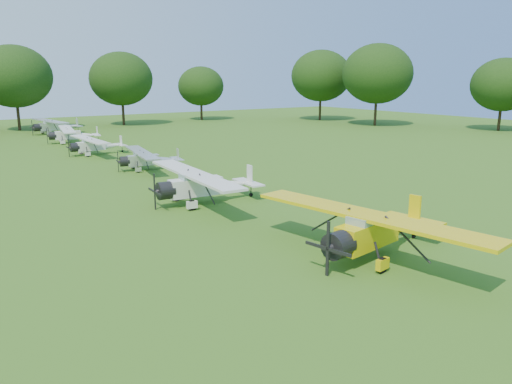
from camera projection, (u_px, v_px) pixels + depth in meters
ground at (208, 204)px, 32.59m from camera, size 160.00×160.00×0.00m
tree_belt at (252, 78)px, 32.86m from camera, size 137.36×130.27×14.52m
aircraft_2 at (375, 227)px, 22.78m from camera, size 7.59×12.01×2.36m
aircraft_3 at (203, 183)px, 32.46m from camera, size 7.26×11.57×2.28m
aircraft_4 at (148, 158)px, 44.26m from camera, size 5.77×9.14×1.79m
aircraft_5 at (95, 144)px, 52.94m from camera, size 6.00×9.53×1.88m
aircraft_6 at (72, 134)px, 62.25m from camera, size 6.40×10.13×1.99m
aircraft_7 at (55, 125)px, 72.14m from camera, size 6.93×11.01×2.16m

